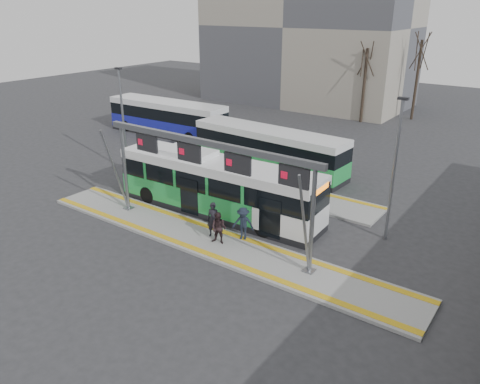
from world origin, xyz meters
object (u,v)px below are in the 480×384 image
object	(u,v)px
passenger_a	(213,220)
passenger_c	(243,224)
hero_bus	(217,187)
gantry	(206,161)
passenger_b	(219,228)

from	to	relation	value
passenger_a	passenger_c	size ratio (longest dim) A/B	1.06
hero_bus	passenger_a	world-z (taller)	hero_bus
gantry	passenger_c	bearing A→B (deg)	27.79
passenger_a	passenger_c	distance (m)	1.57
hero_bus	passenger_c	size ratio (longest dim) A/B	7.29
passenger_a	passenger_b	bearing A→B (deg)	-53.62
gantry	passenger_b	xyz separation A→B (m)	(0.86, -0.22, -3.32)
hero_bus	passenger_b	distance (m)	4.17
gantry	passenger_b	size ratio (longest dim) A/B	7.82
gantry	passenger_c	xyz separation A→B (m)	(1.60, 0.85, -3.27)
hero_bus	passenger_c	world-z (taller)	hero_bus
passenger_a	passenger_c	xyz separation A→B (m)	(1.44, 0.63, -0.06)
hero_bus	passenger_b	size ratio (longest dim) A/B	7.71
passenger_a	passenger_c	bearing A→B (deg)	2.12
passenger_b	passenger_c	world-z (taller)	passenger_c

